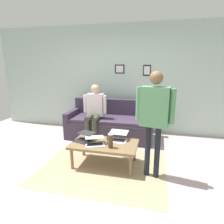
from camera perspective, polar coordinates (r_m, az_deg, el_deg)
ground_plane at (r=3.34m, az=-4.00°, el=-17.11°), size 7.68×7.68×0.00m
area_rug at (r=3.44m, az=-2.69°, el=-16.02°), size 2.10×1.64×0.01m
back_wall at (r=5.02m, az=3.41°, el=9.64°), size 7.04×0.11×2.70m
couch at (r=4.66m, az=-0.50°, el=-3.76°), size 2.02×0.86×0.88m
coffee_table at (r=3.36m, az=-2.28°, el=-9.88°), size 1.13×0.66×0.41m
laptop_left at (r=3.28m, az=-5.13°, el=-8.92°), size 0.40×0.39×0.12m
laptop_center at (r=3.45m, az=1.70°, el=-7.64°), size 0.34×0.38×0.14m
laptop_right at (r=3.48m, az=-8.28°, el=-7.60°), size 0.37×0.40×0.12m
french_press at (r=3.13m, az=-0.44°, el=-8.50°), size 0.10×0.08×0.26m
person_standing at (r=2.87m, az=12.49°, el=0.06°), size 0.58×0.26×1.63m
person_seated at (r=4.42m, az=-5.21°, el=0.89°), size 0.55×0.51×1.28m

